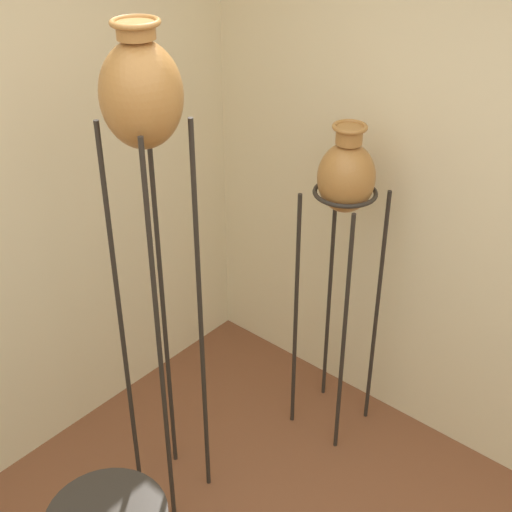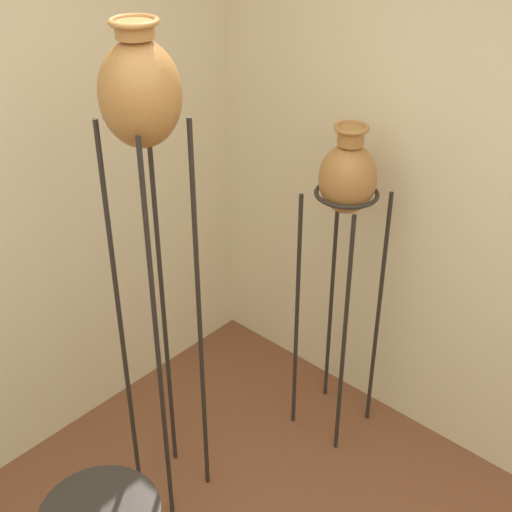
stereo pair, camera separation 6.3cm
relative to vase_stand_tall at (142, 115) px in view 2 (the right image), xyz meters
name	(u,v)px [view 2 (the right image)]	position (x,y,z in m)	size (l,w,h in m)	color
vase_stand_tall	(142,115)	(0.00, 0.00, 0.00)	(0.29, 0.29, 2.18)	#28231E
vase_stand_medium	(347,190)	(0.85, -0.30, -0.50)	(0.30, 0.30, 1.65)	#28231E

